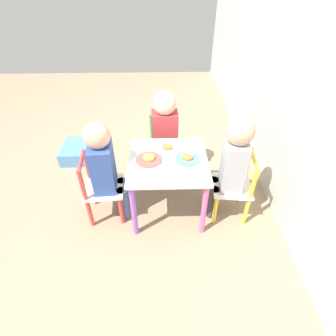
{
  "coord_description": "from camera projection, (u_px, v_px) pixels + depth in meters",
  "views": [
    {
      "loc": [
        1.36,
        -0.04,
        1.49
      ],
      "look_at": [
        0.0,
        0.0,
        0.39
      ],
      "focal_mm": 28.0,
      "sensor_mm": 36.0,
      "label": 1
    }
  ],
  "objects": [
    {
      "name": "child_front",
      "position": [
        105.0,
        165.0,
        1.68
      ],
      "size": [
        0.21,
        0.22,
        0.75
      ],
      "rotation": [
        0.0,
        0.0,
        -3.06
      ],
      "color": "#4C608E",
      "rests_on": "ground_plane"
    },
    {
      "name": "chair_red",
      "position": [
        101.0,
        189.0,
        1.81
      ],
      "size": [
        0.28,
        0.28,
        0.5
      ],
      "rotation": [
        0.0,
        0.0,
        -3.06
      ],
      "color": "silver",
      "rests_on": "ground_plane"
    },
    {
      "name": "plate_front",
      "position": [
        149.0,
        159.0,
        1.7
      ],
      "size": [
        0.17,
        0.17,
        0.03
      ],
      "color": "#E54C47",
      "rests_on": "kids_table"
    },
    {
      "name": "chair_green",
      "position": [
        165.0,
        146.0,
        2.21
      ],
      "size": [
        0.27,
        0.27,
        0.5
      ],
      "rotation": [
        0.0,
        0.0,
        -4.68
      ],
      "color": "silver",
      "rests_on": "ground_plane"
    },
    {
      "name": "storage_bin",
      "position": [
        76.0,
        151.0,
        2.47
      ],
      "size": [
        0.34,
        0.24,
        0.12
      ],
      "color": "#4C7FB7",
      "rests_on": "ground_plane"
    },
    {
      "name": "kids_table",
      "position": [
        168.0,
        169.0,
        1.76
      ],
      "size": [
        0.52,
        0.52,
        0.46
      ],
      "color": "silver",
      "rests_on": "ground_plane"
    },
    {
      "name": "child_back",
      "position": [
        232.0,
        160.0,
        1.68
      ],
      "size": [
        0.21,
        0.23,
        0.78
      ],
      "rotation": [
        0.0,
        0.0,
        -0.1
      ],
      "color": "#38383D",
      "rests_on": "ground_plane"
    },
    {
      "name": "plate_back",
      "position": [
        187.0,
        158.0,
        1.71
      ],
      "size": [
        0.16,
        0.16,
        0.03
      ],
      "color": "#4C9EE0",
      "rests_on": "kids_table"
    },
    {
      "name": "plate_left",
      "position": [
        168.0,
        148.0,
        1.8
      ],
      "size": [
        0.16,
        0.16,
        0.03
      ],
      "color": "white",
      "rests_on": "kids_table"
    },
    {
      "name": "child_left",
      "position": [
        165.0,
        128.0,
        2.03
      ],
      "size": [
        0.23,
        0.2,
        0.75
      ],
      "rotation": [
        0.0,
        0.0,
        -4.68
      ],
      "color": "#38383D",
      "rests_on": "ground_plane"
    },
    {
      "name": "chair_yellow",
      "position": [
        235.0,
        187.0,
        1.82
      ],
      "size": [
        0.29,
        0.29,
        0.5
      ],
      "rotation": [
        0.0,
        0.0,
        -0.1
      ],
      "color": "silver",
      "rests_on": "ground_plane"
    },
    {
      "name": "ground_plane",
      "position": [
        168.0,
        207.0,
        2.0
      ],
      "size": [
        6.0,
        6.0,
        0.0
      ],
      "primitive_type": "plane",
      "color": "#8C755B"
    }
  ]
}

